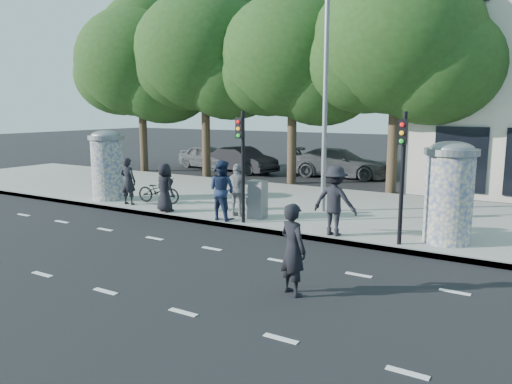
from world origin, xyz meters
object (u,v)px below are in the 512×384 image
Objects in this scene: ad_column_left at (107,163)px; car_left at (208,157)px; ped_c at (222,190)px; cabinet_left at (257,199)px; car_right at (339,163)px; man_road at (293,249)px; traffic_pole_near at (242,155)px; car_mid at (243,160)px; ped_d at (335,201)px; traffic_pole_far at (402,165)px; ped_a at (165,188)px; cabinet_right at (446,217)px; ped_e at (238,190)px; bicycle at (159,191)px; street_lamp at (325,72)px; ped_b at (128,181)px; ad_column_right at (449,190)px.

car_left is at bearing 107.53° from ad_column_left.
cabinet_left is at bearing -134.25° from ped_c.
man_road is at bearing -166.04° from car_right.
traffic_pole_near reaches higher than car_right.
car_right reaches higher than car_mid.
man_road is at bearing -47.11° from traffic_pole_near.
ped_d is 0.37× the size of car_right.
ped_a is (-7.95, 0.06, -1.26)m from traffic_pole_far.
car_left is at bearing -24.40° from man_road.
ped_a is 2.36m from ped_c.
ped_d is at bearing -175.55° from ped_c.
traffic_pole_near is 1.80× the size of ped_c.
car_right is at bearing -81.33° from ped_c.
ped_d is 3.03m from cabinet_right.
ped_e is at bearing -127.77° from car_left.
ped_a is 11.76m from car_mid.
bicycle is 0.33× the size of car_right.
car_right is at bearing 99.00° from cabinet_left.
ad_column_left is 1.53× the size of bicycle.
street_lamp is at bearing -124.18° from ped_c.
car_right is at bearing -112.27° from ped_b.
car_mid is at bearing -56.08° from ped_c.
traffic_pole_far is 2.13m from ped_d.
ped_a is 12.19m from car_right.
ad_column_left is 8.90m from street_lamp.
cabinet_right is at bearing -156.92° from ped_a.
bicycle is (-7.39, 1.03, -0.51)m from ped_d.
car_mid is (-12.80, 9.68, 0.01)m from cabinet_right.
ped_c is at bearing -17.80° from man_road.
ped_c is at bearing -135.40° from car_mid.
traffic_pole_far is 0.42× the size of street_lamp.
car_left is at bearing 132.79° from cabinet_left.
traffic_pole_near is at bearing 128.61° from ped_e.
ped_a is 8.93m from cabinet_right.
traffic_pole_far is at bearing -118.18° from car_mid.
ped_a is at bearing -145.40° from car_mid.
street_lamp reaches higher than bicycle.
ped_e is (-0.63, 0.71, -1.22)m from traffic_pole_near.
car_mid is (-7.13, 11.12, -1.51)m from traffic_pole_near.
traffic_pole_far is at bearing -3.55° from ad_column_left.
ad_column_right is 1.45× the size of man_road.
ped_b is 10.97m from car_mid.
ped_e is (4.52, 0.38, 0.00)m from ped_b.
ad_column_right is 5.81m from street_lamp.
ad_column_left is 1.59m from ped_b.
traffic_pole_far is 5.12m from street_lamp.
cabinet_right is at bearing -163.84° from ped_c.
cabinet_left is at bearing -167.03° from cabinet_right.
ped_d is 0.44× the size of car_mid.
traffic_pole_far is 0.65× the size of car_right.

